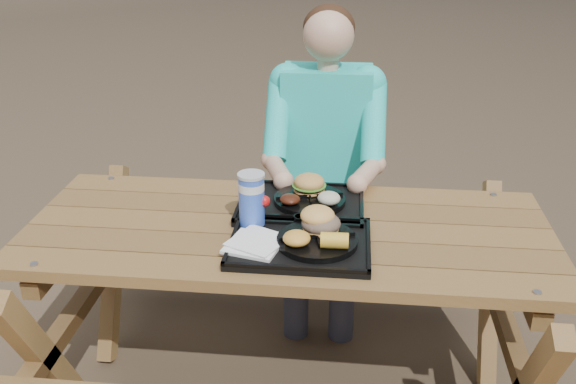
# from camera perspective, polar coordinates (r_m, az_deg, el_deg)

# --- Properties ---
(picnic_table) EXTENTS (1.80, 1.49, 0.75)m
(picnic_table) POSITION_cam_1_polar(r_m,az_deg,el_deg) (2.40, 0.00, -11.03)
(picnic_table) COLOR #999999
(picnic_table) RESTS_ON ground
(tray_near) EXTENTS (0.45, 0.35, 0.02)m
(tray_near) POSITION_cam_1_polar(r_m,az_deg,el_deg) (2.07, 1.09, -4.69)
(tray_near) COLOR black
(tray_near) RESTS_ON picnic_table
(tray_far) EXTENTS (0.45, 0.35, 0.02)m
(tray_far) POSITION_cam_1_polar(r_m,az_deg,el_deg) (2.33, 1.17, -1.22)
(tray_far) COLOR black
(tray_far) RESTS_ON picnic_table
(plate_near) EXTENTS (0.26, 0.26, 0.02)m
(plate_near) POSITION_cam_1_polar(r_m,az_deg,el_deg) (2.05, 2.61, -4.35)
(plate_near) COLOR black
(plate_near) RESTS_ON tray_near
(plate_far) EXTENTS (0.26, 0.26, 0.02)m
(plate_far) POSITION_cam_1_polar(r_m,az_deg,el_deg) (2.33, 1.93, -0.70)
(plate_far) COLOR black
(plate_far) RESTS_ON tray_far
(napkin_stack) EXTENTS (0.20, 0.20, 0.02)m
(napkin_stack) POSITION_cam_1_polar(r_m,az_deg,el_deg) (2.04, -3.00, -4.58)
(napkin_stack) COLOR white
(napkin_stack) RESTS_ON tray_near
(soda_cup) EXTENTS (0.09, 0.09, 0.17)m
(soda_cup) POSITION_cam_1_polar(r_m,az_deg,el_deg) (2.14, -3.25, -0.75)
(soda_cup) COLOR blue
(soda_cup) RESTS_ON tray_near
(condiment_bbq) EXTENTS (0.05, 0.05, 0.03)m
(condiment_bbq) POSITION_cam_1_polar(r_m,az_deg,el_deg) (2.17, 1.11, -2.48)
(condiment_bbq) COLOR black
(condiment_bbq) RESTS_ON tray_near
(condiment_mustard) EXTENTS (0.05, 0.05, 0.03)m
(condiment_mustard) POSITION_cam_1_polar(r_m,az_deg,el_deg) (2.17, 3.04, -2.50)
(condiment_mustard) COLOR yellow
(condiment_mustard) RESTS_ON tray_near
(sandwich) EXTENTS (0.12, 0.12, 0.12)m
(sandwich) POSITION_cam_1_polar(r_m,az_deg,el_deg) (2.07, 2.97, -1.90)
(sandwich) COLOR #F1AE55
(sandwich) RESTS_ON plate_near
(mac_cheese) EXTENTS (0.09, 0.09, 0.04)m
(mac_cheese) POSITION_cam_1_polar(r_m,az_deg,el_deg) (2.00, 0.77, -4.13)
(mac_cheese) COLOR #F5B240
(mac_cheese) RESTS_ON plate_near
(corn_cob) EXTENTS (0.09, 0.09, 0.05)m
(corn_cob) POSITION_cam_1_polar(r_m,az_deg,el_deg) (1.99, 4.15, -4.32)
(corn_cob) COLOR yellow
(corn_cob) RESTS_ON plate_near
(cutlery_far) EXTENTS (0.05, 0.16, 0.01)m
(cutlery_far) POSITION_cam_1_polar(r_m,az_deg,el_deg) (2.34, -3.02, -0.73)
(cutlery_far) COLOR black
(cutlery_far) RESTS_ON tray_far
(burger) EXTENTS (0.12, 0.12, 0.10)m
(burger) POSITION_cam_1_polar(r_m,az_deg,el_deg) (2.35, 1.90, 1.20)
(burger) COLOR gold
(burger) RESTS_ON plate_far
(baked_beans) EXTENTS (0.07, 0.07, 0.03)m
(baked_beans) POSITION_cam_1_polar(r_m,az_deg,el_deg) (2.27, 0.18, -0.66)
(baked_beans) COLOR #421A0D
(baked_beans) RESTS_ON plate_far
(potato_salad) EXTENTS (0.08, 0.08, 0.05)m
(potato_salad) POSITION_cam_1_polar(r_m,az_deg,el_deg) (2.27, 3.66, -0.56)
(potato_salad) COLOR beige
(potato_salad) RESTS_ON plate_far
(diner) EXTENTS (0.48, 0.84, 1.28)m
(diner) POSITION_cam_1_polar(r_m,az_deg,el_deg) (2.88, 3.30, 1.36)
(diner) COLOR teal
(diner) RESTS_ON ground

